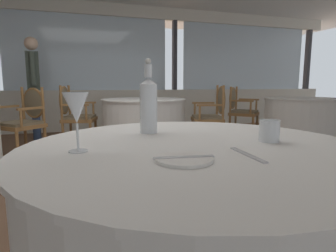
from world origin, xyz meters
The scene contains 16 objects.
ground_plane centered at (0.00, 0.00, 0.00)m, with size 15.25×15.25×0.00m, color brown.
window_wall_far centered at (0.00, 3.60, 1.05)m, with size 11.73×0.14×2.62m.
foreground_table centered at (0.20, -1.59, 0.38)m, with size 1.29×1.29×0.75m.
side_plate centered at (0.08, -1.79, 0.76)m, with size 0.18×0.18×0.01m, color white.
butter_knife centered at (0.08, -1.79, 0.76)m, with size 0.18×0.02×0.00m, color silver.
dinner_fork centered at (0.30, -1.79, 0.75)m, with size 0.20×0.02×0.00m, color silver.
water_bottle centered at (0.09, -1.29, 0.89)m, with size 0.08×0.08×0.34m.
wine_glass centered at (-0.22, -1.58, 0.89)m, with size 0.09×0.09×0.20m.
water_tumbler centered at (0.50, -1.63, 0.79)m, with size 0.08×0.08×0.09m, color white.
background_table_1 centered at (0.72, 1.68, 0.38)m, with size 1.30×1.30×0.75m.
dining_chair_1_0 centered at (-0.32, 1.95, 0.56)m, with size 0.56×0.61×0.96m.
dining_chair_1_1 centered at (1.77, 1.42, 0.55)m, with size 0.56×0.61×0.96m.
dining_chair_2_1 centered at (-0.91, 1.51, 0.55)m, with size 0.66×0.66×0.94m.
background_table_3 centered at (3.25, 1.16, 0.38)m, with size 1.20×1.20×0.75m.
dining_chair_3_0 centered at (2.53, 1.88, 0.55)m, with size 0.66×0.66×0.93m.
diner_person_1 centered at (-0.98, 2.86, 1.02)m, with size 0.24×0.53×1.77m.
Camera 1 is at (-0.20, -2.55, 0.98)m, focal length 29.89 mm.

